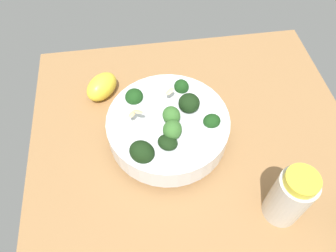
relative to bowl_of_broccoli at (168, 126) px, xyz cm
name	(u,v)px	position (x,y,z in cm)	size (l,w,h in cm)	color
ground_plane	(196,156)	(3.34, 4.89, -5.94)	(61.43, 61.43, 3.82)	#996D42
bowl_of_broccoli	(168,126)	(0.00, 0.00, 0.00)	(21.66, 21.66, 9.95)	white
lemon_wedge	(102,87)	(-12.85, -11.72, -1.61)	(7.34, 4.78, 4.85)	yellow
bottle_short	(290,197)	(16.55, 16.04, 1.65)	(5.73, 5.73, 11.73)	beige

